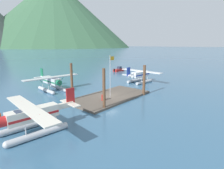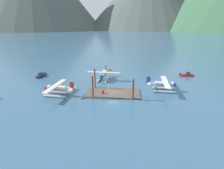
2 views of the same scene
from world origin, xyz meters
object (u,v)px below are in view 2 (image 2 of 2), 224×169
at_px(seaplane_cream_port_aft, 57,90).
at_px(boat_navy_open_west, 41,75).
at_px(mooring_buoy, 62,85).
at_px(seaplane_silver_bow_left, 104,75).
at_px(flagpole, 109,79).
at_px(boat_red_open_east, 187,75).
at_px(fuel_drum, 103,92).
at_px(seaplane_white_stbd_fwd, 164,86).

height_order(seaplane_cream_port_aft, boat_navy_open_west, seaplane_cream_port_aft).
bearing_deg(seaplane_cream_port_aft, boat_navy_open_west, 125.86).
xyz_separation_m(mooring_buoy, seaplane_cream_port_aft, (1.12, -6.73, 1.20)).
relative_size(mooring_buoy, seaplane_silver_bow_left, 0.07).
height_order(flagpole, seaplane_silver_bow_left, flagpole).
relative_size(flagpole, boat_red_open_east, 1.36).
bearing_deg(boat_red_open_east, fuel_drum, -145.72).
bearing_deg(boat_navy_open_west, mooring_buoy, -41.23).
relative_size(seaplane_silver_bow_left, boat_navy_open_west, 2.15).
distance_m(fuel_drum, seaplane_cream_port_aft, 11.60).
bearing_deg(mooring_buoy, fuel_drum, -22.99).
distance_m(flagpole, seaplane_cream_port_aft, 13.37).
height_order(fuel_drum, seaplane_cream_port_aft, seaplane_cream_port_aft).
distance_m(flagpole, mooring_buoy, 15.67).
height_order(seaplane_silver_bow_left, seaplane_cream_port_aft, same).
distance_m(fuel_drum, boat_red_open_east, 32.66).
distance_m(mooring_buoy, seaplane_white_stbd_fwd, 28.68).
xyz_separation_m(fuel_drum, seaplane_cream_port_aft, (-11.48, -1.39, 0.84)).
height_order(seaplane_silver_bow_left, boat_navy_open_west, seaplane_silver_bow_left).
distance_m(seaplane_silver_bow_left, boat_red_open_east, 28.91).
bearing_deg(seaplane_cream_port_aft, seaplane_white_stbd_fwd, 10.18).
bearing_deg(seaplane_white_stbd_fwd, seaplane_cream_port_aft, -169.82).
xyz_separation_m(flagpole, seaplane_silver_bow_left, (-2.73, 12.18, -2.82)).
height_order(flagpole, seaplane_white_stbd_fwd, flagpole).
bearing_deg(seaplane_cream_port_aft, flagpole, 5.57).
relative_size(mooring_buoy, seaplane_cream_port_aft, 0.07).
height_order(seaplane_white_stbd_fwd, seaplane_cream_port_aft, same).
xyz_separation_m(flagpole, fuel_drum, (-1.53, 0.12, -3.65)).
bearing_deg(fuel_drum, boat_navy_open_west, 147.92).
bearing_deg(boat_red_open_east, seaplane_silver_bow_left, -167.33).
height_order(fuel_drum, mooring_buoy, fuel_drum).
distance_m(boat_red_open_east, boat_navy_open_west, 49.98).
bearing_deg(boat_navy_open_west, seaplane_white_stbd_fwd, -15.49).
bearing_deg(boat_navy_open_west, seaplane_cream_port_aft, -54.14).
xyz_separation_m(seaplane_cream_port_aft, boat_red_open_east, (38.47, 19.78, -1.09)).
relative_size(fuel_drum, seaplane_silver_bow_left, 0.08).
xyz_separation_m(mooring_buoy, boat_red_open_east, (39.58, 13.05, 0.11)).
bearing_deg(fuel_drum, seaplane_silver_bow_left, 95.71).
bearing_deg(boat_red_open_east, seaplane_cream_port_aft, -152.79).
distance_m(fuel_drum, seaplane_white_stbd_fwd, 16.41).
xyz_separation_m(fuel_drum, seaplane_silver_bow_left, (-1.21, 12.06, 0.84)).
bearing_deg(boat_navy_open_west, seaplane_silver_bow_left, -5.95).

